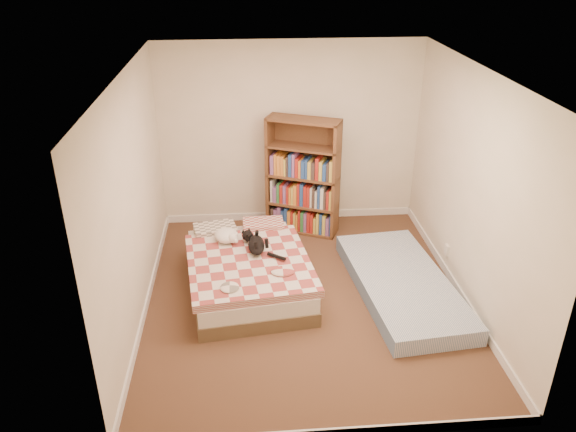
{
  "coord_description": "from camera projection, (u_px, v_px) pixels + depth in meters",
  "views": [
    {
      "loc": [
        -0.61,
        -5.21,
        3.63
      ],
      "look_at": [
        -0.17,
        0.3,
        0.88
      ],
      "focal_mm": 35.0,
      "sensor_mm": 36.0,
      "label": 1
    }
  ],
  "objects": [
    {
      "name": "bed",
      "position": [
        248.0,
        269.0,
        6.42
      ],
      "size": [
        1.5,
        1.95,
        0.48
      ],
      "rotation": [
        0.0,
        0.0,
        0.13
      ],
      "color": "brown",
      "rests_on": "room"
    },
    {
      "name": "white_dog",
      "position": [
        227.0,
        236.0,
        6.55
      ],
      "size": [
        0.31,
        0.33,
        0.15
      ],
      "rotation": [
        0.0,
        0.0,
        -0.11
      ],
      "color": "white",
      "rests_on": "bed"
    },
    {
      "name": "bookshelf",
      "position": [
        302.0,
        191.0,
        7.53
      ],
      "size": [
        1.07,
        0.68,
        1.59
      ],
      "rotation": [
        0.0,
        0.0,
        -0.41
      ],
      "color": "#51301C",
      "rests_on": "room"
    },
    {
      "name": "room",
      "position": [
        306.0,
        200.0,
        5.78
      ],
      "size": [
        3.51,
        4.01,
        2.51
      ],
      "color": "#4C2D20",
      "rests_on": "ground"
    },
    {
      "name": "floor_mattress",
      "position": [
        402.0,
        284.0,
        6.37
      ],
      "size": [
        1.18,
        2.23,
        0.19
      ],
      "primitive_type": "cube",
      "rotation": [
        0.0,
        0.0,
        0.1
      ],
      "color": "#6584A8",
      "rests_on": "room"
    },
    {
      "name": "black_cat",
      "position": [
        257.0,
        243.0,
        6.39
      ],
      "size": [
        0.35,
        0.71,
        0.16
      ],
      "rotation": [
        0.0,
        0.0,
        0.43
      ],
      "color": "black",
      "rests_on": "bed"
    }
  ]
}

